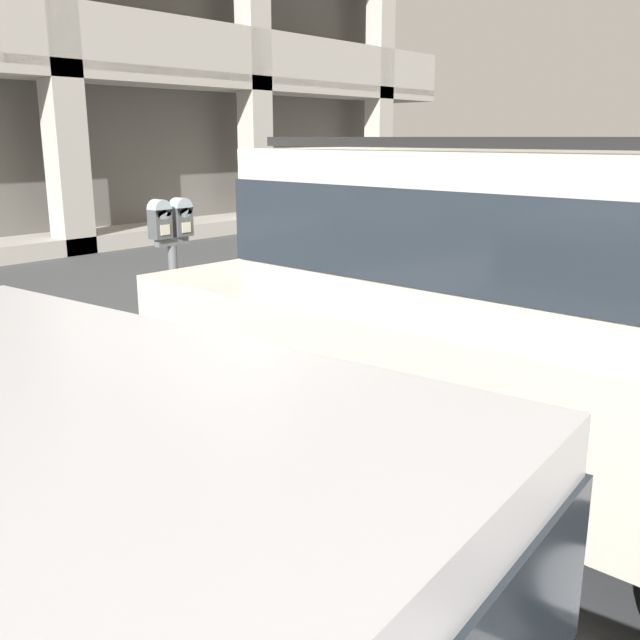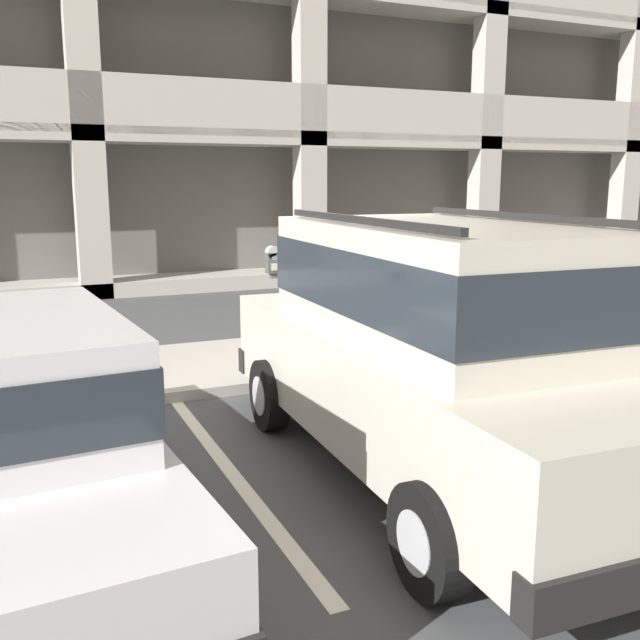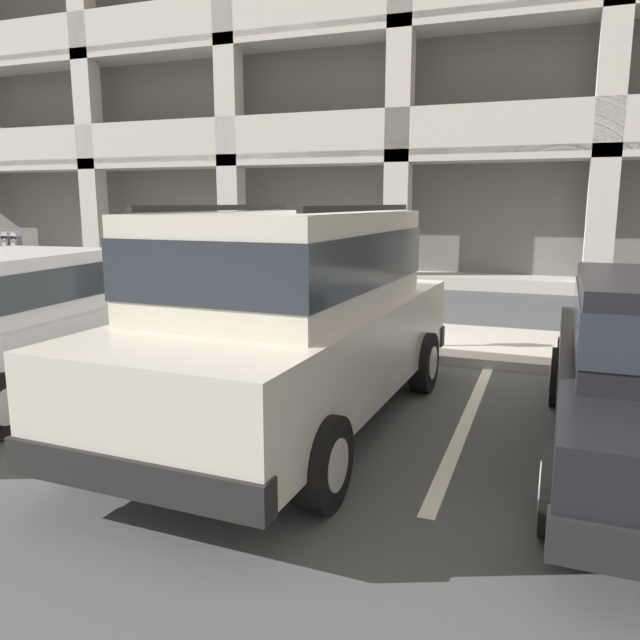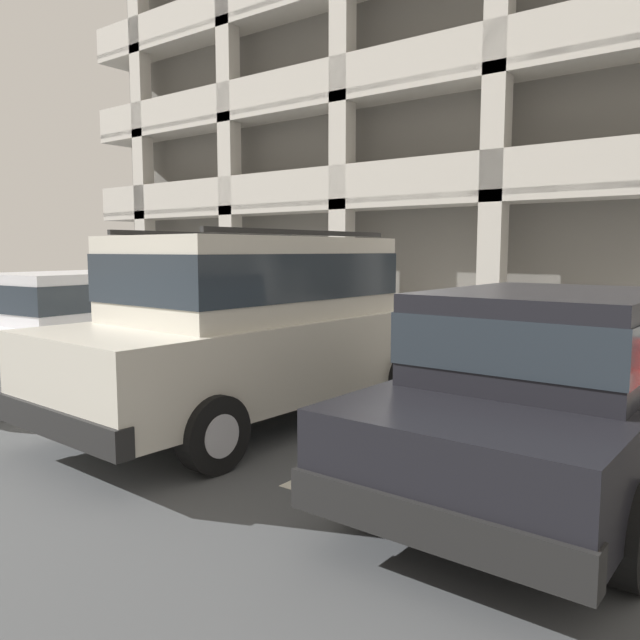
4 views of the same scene
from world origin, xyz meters
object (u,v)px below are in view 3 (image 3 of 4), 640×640
object	(u,v)px
silver_suv	(292,310)
parking_meter_far	(13,254)
red_sedan	(20,318)
parking_meter_near	(357,267)
parking_garage	(442,19)

from	to	relation	value
silver_suv	parking_meter_far	xyz separation A→B (m)	(-6.26, 2.79, 0.12)
red_sedan	parking_meter_near	xyz separation A→B (m)	(2.95, 2.86, 0.39)
silver_suv	parking_garage	distance (m)	16.56
silver_suv	parking_meter_near	bearing A→B (deg)	96.80
red_sedan	parking_garage	size ratio (longest dim) A/B	0.14
parking_garage	silver_suv	bearing A→B (deg)	-84.59
red_sedan	parking_meter_near	world-z (taller)	parking_meter_near
parking_meter_far	parking_garage	xyz separation A→B (m)	(4.82, 12.40, 6.33)
parking_garage	parking_meter_far	bearing A→B (deg)	-111.23
silver_suv	red_sedan	bearing A→B (deg)	-176.64
red_sedan	parking_meter_near	size ratio (longest dim) A/B	3.14
silver_suv	parking_meter_near	distance (m)	2.80
silver_suv	red_sedan	world-z (taller)	silver_suv
parking_meter_near	parking_meter_far	world-z (taller)	parking_meter_near
parking_meter_far	parking_garage	size ratio (longest dim) A/B	0.05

